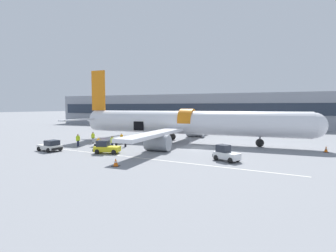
{
  "coord_description": "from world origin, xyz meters",
  "views": [
    {
      "loc": [
        9.53,
        -33.43,
        5.41
      ],
      "look_at": [
        -4.91,
        2.1,
        2.61
      ],
      "focal_mm": 28.0,
      "sensor_mm": 36.0,
      "label": 1
    }
  ],
  "objects_px": {
    "baggage_tug_mid": "(226,154)",
    "ground_crew_marshal": "(93,137)",
    "ground_crew_driver": "(99,143)",
    "ground_crew_loader_b": "(125,141)",
    "baggage_tug_lead": "(50,146)",
    "airplane": "(184,123)",
    "baggage_cart_loading": "(107,142)",
    "ground_crew_helper": "(78,140)",
    "ground_crew_supervisor": "(112,142)",
    "ground_crew_loader_a": "(122,138)",
    "baggage_tug_rear": "(106,148)"
  },
  "relations": [
    {
      "from": "baggage_tug_mid",
      "to": "ground_crew_supervisor",
      "type": "xyz_separation_m",
      "value": [
        -14.82,
        1.98,
        0.23
      ]
    },
    {
      "from": "baggage_tug_lead",
      "to": "baggage_cart_loading",
      "type": "height_order",
      "value": "baggage_tug_lead"
    },
    {
      "from": "ground_crew_helper",
      "to": "ground_crew_driver",
      "type": "bearing_deg",
      "value": -14.6
    },
    {
      "from": "baggage_tug_lead",
      "to": "ground_crew_supervisor",
      "type": "bearing_deg",
      "value": 33.85
    },
    {
      "from": "baggage_tug_lead",
      "to": "ground_crew_loader_a",
      "type": "relative_size",
      "value": 2.08
    },
    {
      "from": "baggage_tug_lead",
      "to": "baggage_cart_loading",
      "type": "xyz_separation_m",
      "value": [
        4.04,
        5.94,
        -0.04
      ]
    },
    {
      "from": "airplane",
      "to": "baggage_tug_lead",
      "type": "xyz_separation_m",
      "value": [
        -12.88,
        -13.19,
        -2.39
      ]
    },
    {
      "from": "baggage_tug_rear",
      "to": "airplane",
      "type": "bearing_deg",
      "value": 65.22
    },
    {
      "from": "ground_crew_loader_b",
      "to": "ground_crew_driver",
      "type": "xyz_separation_m",
      "value": [
        -1.95,
        -3.27,
        0.01
      ]
    },
    {
      "from": "baggage_tug_mid",
      "to": "ground_crew_loader_a",
      "type": "bearing_deg",
      "value": 158.13
    },
    {
      "from": "baggage_tug_rear",
      "to": "baggage_cart_loading",
      "type": "distance_m",
      "value": 5.79
    },
    {
      "from": "airplane",
      "to": "ground_crew_marshal",
      "type": "height_order",
      "value": "airplane"
    },
    {
      "from": "baggage_tug_rear",
      "to": "ground_crew_helper",
      "type": "distance_m",
      "value": 7.42
    },
    {
      "from": "baggage_tug_lead",
      "to": "baggage_cart_loading",
      "type": "bearing_deg",
      "value": 55.79
    },
    {
      "from": "ground_crew_loader_a",
      "to": "ground_crew_supervisor",
      "type": "bearing_deg",
      "value": -72.31
    },
    {
      "from": "baggage_tug_lead",
      "to": "ground_crew_supervisor",
      "type": "xyz_separation_m",
      "value": [
        6.18,
        4.14,
        0.29
      ]
    },
    {
      "from": "ground_crew_loader_b",
      "to": "ground_crew_driver",
      "type": "distance_m",
      "value": 3.81
    },
    {
      "from": "ground_crew_driver",
      "to": "ground_crew_marshal",
      "type": "distance_m",
      "value": 6.11
    },
    {
      "from": "ground_crew_helper",
      "to": "ground_crew_marshal",
      "type": "relative_size",
      "value": 1.01
    },
    {
      "from": "baggage_tug_rear",
      "to": "baggage_tug_mid",
      "type": "bearing_deg",
      "value": 4.1
    },
    {
      "from": "baggage_tug_rear",
      "to": "ground_crew_loader_a",
      "type": "height_order",
      "value": "ground_crew_loader_a"
    },
    {
      "from": "baggage_cart_loading",
      "to": "baggage_tug_mid",
      "type": "bearing_deg",
      "value": -12.57
    },
    {
      "from": "baggage_cart_loading",
      "to": "ground_crew_loader_a",
      "type": "xyz_separation_m",
      "value": [
        0.68,
        2.75,
        0.27
      ]
    },
    {
      "from": "ground_crew_helper",
      "to": "ground_crew_marshal",
      "type": "bearing_deg",
      "value": 90.73
    },
    {
      "from": "ground_crew_driver",
      "to": "ground_crew_helper",
      "type": "bearing_deg",
      "value": 165.4
    },
    {
      "from": "ground_crew_loader_b",
      "to": "baggage_tug_rear",
      "type": "bearing_deg",
      "value": -83.7
    },
    {
      "from": "baggage_cart_loading",
      "to": "ground_crew_loader_b",
      "type": "height_order",
      "value": "ground_crew_loader_b"
    },
    {
      "from": "baggage_tug_rear",
      "to": "ground_crew_supervisor",
      "type": "distance_m",
      "value": 3.19
    },
    {
      "from": "airplane",
      "to": "ground_crew_loader_b",
      "type": "bearing_deg",
      "value": -132.04
    },
    {
      "from": "airplane",
      "to": "baggage_cart_loading",
      "type": "height_order",
      "value": "airplane"
    },
    {
      "from": "ground_crew_marshal",
      "to": "ground_crew_loader_b",
      "type": "bearing_deg",
      "value": -10.0
    },
    {
      "from": "ground_crew_driver",
      "to": "ground_crew_marshal",
      "type": "xyz_separation_m",
      "value": [
        -4.28,
        4.37,
        0.06
      ]
    },
    {
      "from": "ground_crew_loader_a",
      "to": "ground_crew_marshal",
      "type": "relative_size",
      "value": 0.92
    },
    {
      "from": "ground_crew_loader_a",
      "to": "ground_crew_supervisor",
      "type": "relative_size",
      "value": 0.92
    },
    {
      "from": "ground_crew_loader_b",
      "to": "ground_crew_supervisor",
      "type": "relative_size",
      "value": 0.92
    },
    {
      "from": "baggage_tug_rear",
      "to": "ground_crew_loader_a",
      "type": "relative_size",
      "value": 2.07
    },
    {
      "from": "ground_crew_loader_b",
      "to": "baggage_tug_lead",
      "type": "bearing_deg",
      "value": -136.57
    },
    {
      "from": "baggage_tug_lead",
      "to": "ground_crew_supervisor",
      "type": "relative_size",
      "value": 1.92
    },
    {
      "from": "baggage_tug_lead",
      "to": "ground_crew_driver",
      "type": "relative_size",
      "value": 2.06
    },
    {
      "from": "airplane",
      "to": "ground_crew_supervisor",
      "type": "relative_size",
      "value": 21.69
    },
    {
      "from": "baggage_cart_loading",
      "to": "ground_crew_supervisor",
      "type": "bearing_deg",
      "value": -40.12
    },
    {
      "from": "baggage_cart_loading",
      "to": "ground_crew_driver",
      "type": "distance_m",
      "value": 2.93
    },
    {
      "from": "baggage_tug_lead",
      "to": "baggage_tug_rear",
      "type": "relative_size",
      "value": 1.0
    },
    {
      "from": "baggage_cart_loading",
      "to": "ground_crew_loader_a",
      "type": "bearing_deg",
      "value": 76.03
    },
    {
      "from": "baggage_tug_mid",
      "to": "ground_crew_driver",
      "type": "bearing_deg",
      "value": 176.57
    },
    {
      "from": "baggage_cart_loading",
      "to": "ground_crew_loader_b",
      "type": "xyz_separation_m",
      "value": [
        2.72,
        0.46,
        0.27
      ]
    },
    {
      "from": "ground_crew_loader_a",
      "to": "ground_crew_driver",
      "type": "height_order",
      "value": "ground_crew_driver"
    },
    {
      "from": "baggage_tug_mid",
      "to": "ground_crew_marshal",
      "type": "bearing_deg",
      "value": 165.37
    },
    {
      "from": "ground_crew_helper",
      "to": "ground_crew_supervisor",
      "type": "bearing_deg",
      "value": -0.95
    },
    {
      "from": "ground_crew_helper",
      "to": "baggage_tug_rear",
      "type": "bearing_deg",
      "value": -24.29
    }
  ]
}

